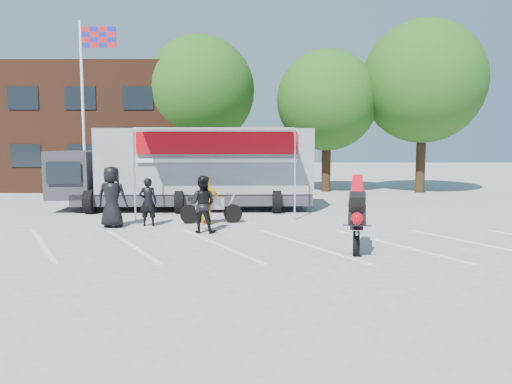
{
  "coord_description": "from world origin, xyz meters",
  "views": [
    {
      "loc": [
        1.3,
        -12.32,
        2.84
      ],
      "look_at": [
        1.22,
        2.3,
        1.3
      ],
      "focal_mm": 35.0,
      "sensor_mm": 36.0,
      "label": 1
    }
  ],
  "objects_px": {
    "flagpole": "(88,89)",
    "spectator_leather_b": "(148,202)",
    "stunt_bike_rider": "(356,249)",
    "parked_motorcycle": "(211,223)",
    "tree_right": "(423,82)",
    "spectator_leather_c": "(202,204)",
    "transporter_truck": "(195,210)",
    "tree_mid": "(327,101)",
    "spectator_leather_a": "(112,197)",
    "tree_left": "(200,91)",
    "spectator_hivis": "(207,201)"
  },
  "relations": [
    {
      "from": "flagpole",
      "to": "tree_mid",
      "type": "relative_size",
      "value": 1.04
    },
    {
      "from": "flagpole",
      "to": "spectator_leather_b",
      "type": "distance_m",
      "value": 8.38
    },
    {
      "from": "parked_motorcycle",
      "to": "spectator_leather_b",
      "type": "distance_m",
      "value": 2.25
    },
    {
      "from": "spectator_leather_c",
      "to": "stunt_bike_rider",
      "type": "bearing_deg",
      "value": 160.97
    },
    {
      "from": "flagpole",
      "to": "stunt_bike_rider",
      "type": "height_order",
      "value": "flagpole"
    },
    {
      "from": "tree_right",
      "to": "flagpole",
      "type": "bearing_deg",
      "value": -164.52
    },
    {
      "from": "parked_motorcycle",
      "to": "stunt_bike_rider",
      "type": "xyz_separation_m",
      "value": [
        4.14,
        -4.07,
        0.0
      ]
    },
    {
      "from": "spectator_leather_a",
      "to": "flagpole",
      "type": "bearing_deg",
      "value": -60.54
    },
    {
      "from": "stunt_bike_rider",
      "to": "flagpole",
      "type": "bearing_deg",
      "value": 146.88
    },
    {
      "from": "parked_motorcycle",
      "to": "spectator_leather_b",
      "type": "height_order",
      "value": "spectator_leather_b"
    },
    {
      "from": "flagpole",
      "to": "tree_left",
      "type": "relative_size",
      "value": 0.93
    },
    {
      "from": "spectator_leather_a",
      "to": "transporter_truck",
      "type": "bearing_deg",
      "value": -112.02
    },
    {
      "from": "parked_motorcycle",
      "to": "spectator_hivis",
      "type": "xyz_separation_m",
      "value": [
        -0.12,
        -0.31,
        0.81
      ]
    },
    {
      "from": "transporter_truck",
      "to": "stunt_bike_rider",
      "type": "height_order",
      "value": "transporter_truck"
    },
    {
      "from": "flagpole",
      "to": "spectator_leather_b",
      "type": "xyz_separation_m",
      "value": [
        3.9,
        -6.08,
        -4.25
      ]
    },
    {
      "from": "tree_mid",
      "to": "spectator_leather_c",
      "type": "distance_m",
      "value": 14.0
    },
    {
      "from": "spectator_leather_c",
      "to": "tree_left",
      "type": "bearing_deg",
      "value": -73.5
    },
    {
      "from": "tree_right",
      "to": "stunt_bike_rider",
      "type": "distance_m",
      "value": 16.46
    },
    {
      "from": "spectator_leather_c",
      "to": "spectator_hivis",
      "type": "distance_m",
      "value": 1.43
    },
    {
      "from": "spectator_leather_b",
      "to": "tree_mid",
      "type": "bearing_deg",
      "value": -125.75
    },
    {
      "from": "tree_right",
      "to": "spectator_hivis",
      "type": "height_order",
      "value": "tree_right"
    },
    {
      "from": "spectator_leather_b",
      "to": "transporter_truck",
      "type": "bearing_deg",
      "value": -107.19
    },
    {
      "from": "tree_mid",
      "to": "spectator_leather_a",
      "type": "height_order",
      "value": "tree_mid"
    },
    {
      "from": "tree_mid",
      "to": "spectator_leather_b",
      "type": "height_order",
      "value": "tree_mid"
    },
    {
      "from": "transporter_truck",
      "to": "stunt_bike_rider",
      "type": "relative_size",
      "value": 4.81
    },
    {
      "from": "stunt_bike_rider",
      "to": "spectator_leather_c",
      "type": "distance_m",
      "value": 4.92
    },
    {
      "from": "spectator_leather_b",
      "to": "spectator_hivis",
      "type": "bearing_deg",
      "value": -174.68
    },
    {
      "from": "parked_motorcycle",
      "to": "tree_left",
      "type": "bearing_deg",
      "value": 1.18
    },
    {
      "from": "tree_right",
      "to": "spectator_leather_b",
      "type": "bearing_deg",
      "value": -139.4
    },
    {
      "from": "stunt_bike_rider",
      "to": "spectator_leather_b",
      "type": "relative_size",
      "value": 1.34
    },
    {
      "from": "stunt_bike_rider",
      "to": "transporter_truck",
      "type": "bearing_deg",
      "value": 135.4
    },
    {
      "from": "tree_right",
      "to": "spectator_leather_b",
      "type": "relative_size",
      "value": 5.71
    },
    {
      "from": "flagpole",
      "to": "stunt_bike_rider",
      "type": "bearing_deg",
      "value": -43.57
    },
    {
      "from": "spectator_leather_a",
      "to": "spectator_hivis",
      "type": "height_order",
      "value": "spectator_leather_a"
    },
    {
      "from": "tree_left",
      "to": "stunt_bike_rider",
      "type": "xyz_separation_m",
      "value": [
        5.83,
        -15.58,
        -5.57
      ]
    },
    {
      "from": "stunt_bike_rider",
      "to": "spectator_hivis",
      "type": "bearing_deg",
      "value": 149.03
    },
    {
      "from": "parked_motorcycle",
      "to": "spectator_leather_a",
      "type": "relative_size",
      "value": 1.08
    },
    {
      "from": "tree_right",
      "to": "tree_mid",
      "type": "bearing_deg",
      "value": 174.29
    },
    {
      "from": "stunt_bike_rider",
      "to": "spectator_hivis",
      "type": "relative_size",
      "value": 1.32
    },
    {
      "from": "spectator_leather_c",
      "to": "flagpole",
      "type": "bearing_deg",
      "value": -41.53
    },
    {
      "from": "tree_mid",
      "to": "tree_right",
      "type": "relative_size",
      "value": 0.84
    },
    {
      "from": "spectator_leather_a",
      "to": "tree_right",
      "type": "bearing_deg",
      "value": -135.59
    },
    {
      "from": "flagpole",
      "to": "spectator_hivis",
      "type": "distance_m",
      "value": 9.26
    },
    {
      "from": "parked_motorcycle",
      "to": "spectator_hivis",
      "type": "height_order",
      "value": "spectator_hivis"
    },
    {
      "from": "tree_right",
      "to": "parked_motorcycle",
      "type": "relative_size",
      "value": 4.23
    },
    {
      "from": "tree_right",
      "to": "transporter_truck",
      "type": "bearing_deg",
      "value": -149.25
    },
    {
      "from": "stunt_bike_rider",
      "to": "spectator_hivis",
      "type": "distance_m",
      "value": 5.74
    },
    {
      "from": "tree_mid",
      "to": "stunt_bike_rider",
      "type": "distance_m",
      "value": 15.44
    },
    {
      "from": "spectator_hivis",
      "to": "spectator_leather_b",
      "type": "bearing_deg",
      "value": 18.69
    },
    {
      "from": "tree_left",
      "to": "stunt_bike_rider",
      "type": "relative_size",
      "value": 4.04
    }
  ]
}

